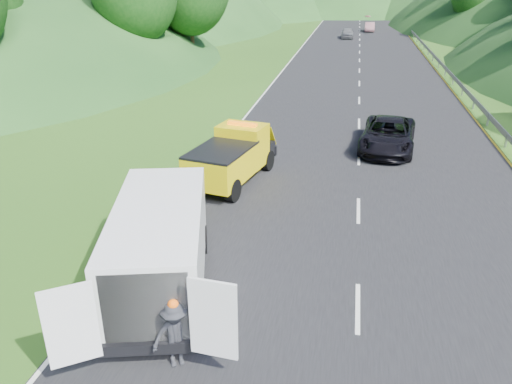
% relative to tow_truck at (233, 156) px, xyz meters
% --- Properties ---
extents(ground, '(320.00, 320.00, 0.00)m').
position_rel_tow_truck_xyz_m(ground, '(2.25, -5.99, -1.13)').
color(ground, '#38661E').
rests_on(ground, ground).
extents(road_surface, '(14.00, 200.00, 0.02)m').
position_rel_tow_truck_xyz_m(road_surface, '(5.25, 34.01, -1.12)').
color(road_surface, black).
rests_on(road_surface, ground).
extents(guardrail, '(0.06, 140.00, 1.52)m').
position_rel_tow_truck_xyz_m(guardrail, '(12.55, 46.51, -1.13)').
color(guardrail, gray).
rests_on(guardrail, ground).
extents(tree_line_left, '(14.00, 140.00, 14.00)m').
position_rel_tow_truck_xyz_m(tree_line_left, '(-16.75, 54.01, -1.13)').
color(tree_line_left, '#224C16').
rests_on(tree_line_left, ground).
extents(hills_backdrop, '(201.00, 288.60, 44.00)m').
position_rel_tow_truck_xyz_m(hills_backdrop, '(8.75, 128.71, -1.13)').
color(hills_backdrop, '#2D5B23').
rests_on(hills_backdrop, ground).
extents(tow_truck, '(3.01, 5.66, 2.31)m').
position_rel_tow_truck_xyz_m(tow_truck, '(0.00, 0.00, 0.00)').
color(tow_truck, black).
rests_on(tow_truck, ground).
extents(white_van, '(4.78, 7.65, 2.53)m').
position_rel_tow_truck_xyz_m(white_van, '(-0.12, -7.97, 0.30)').
color(white_van, black).
rests_on(white_van, ground).
extents(woman, '(0.50, 0.66, 1.74)m').
position_rel_tow_truck_xyz_m(woman, '(-1.73, -6.29, -1.13)').
color(woman, silver).
rests_on(woman, ground).
extents(child, '(0.53, 0.48, 0.89)m').
position_rel_tow_truck_xyz_m(child, '(0.15, -7.54, -1.13)').
color(child, tan).
rests_on(child, ground).
extents(worker, '(1.22, 1.07, 1.64)m').
position_rel_tow_truck_xyz_m(worker, '(1.27, -10.84, -1.13)').
color(worker, black).
rests_on(worker, ground).
extents(suitcase, '(0.40, 0.22, 0.63)m').
position_rel_tow_truck_xyz_m(suitcase, '(-1.93, -5.39, -0.81)').
color(suitcase, brown).
rests_on(suitcase, ground).
extents(passing_suv, '(3.12, 5.71, 1.52)m').
position_rel_tow_truck_xyz_m(passing_suv, '(6.61, 5.50, -1.13)').
color(passing_suv, black).
rests_on(passing_suv, ground).
extents(dist_car_a, '(1.60, 3.97, 1.35)m').
position_rel_tow_truck_xyz_m(dist_car_a, '(3.55, 53.27, -1.13)').
color(dist_car_a, '#525358').
rests_on(dist_car_a, ground).
extents(dist_car_b, '(1.42, 4.08, 1.34)m').
position_rel_tow_truck_xyz_m(dist_car_b, '(6.69, 62.86, -1.13)').
color(dist_car_b, '#7A5157').
rests_on(dist_car_b, ground).
extents(dist_car_c, '(1.95, 4.80, 1.39)m').
position_rel_tow_truck_xyz_m(dist_car_c, '(6.54, 86.63, -1.13)').
color(dist_car_c, '#84424F').
rests_on(dist_car_c, ground).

